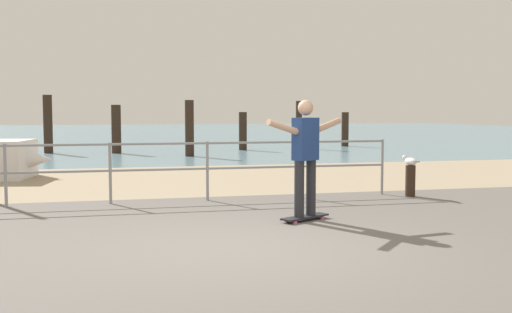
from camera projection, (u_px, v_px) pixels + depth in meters
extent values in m
cube|color=#605B56|center=(269.00, 270.00, 5.94)|extent=(24.00, 10.00, 0.04)
cube|color=tan|center=(182.00, 180.00, 13.71)|extent=(24.00, 6.00, 0.04)
cube|color=slate|center=(138.00, 133.00, 40.88)|extent=(72.00, 50.00, 0.04)
cylinder|color=gray|center=(6.00, 176.00, 9.63)|extent=(0.05, 0.05, 1.05)
cylinder|color=gray|center=(110.00, 174.00, 10.01)|extent=(0.05, 0.05, 1.05)
cylinder|color=gray|center=(207.00, 172.00, 10.38)|extent=(0.05, 0.05, 1.05)
cylinder|color=gray|center=(298.00, 169.00, 10.76)|extent=(0.05, 0.05, 1.05)
cylinder|color=gray|center=(382.00, 167.00, 11.13)|extent=(0.05, 0.05, 1.05)
cylinder|color=gray|center=(58.00, 145.00, 9.78)|extent=(11.49, 0.04, 0.04)
cylinder|color=gray|center=(59.00, 172.00, 9.82)|extent=(11.49, 0.04, 0.04)
cone|color=silver|center=(29.00, 160.00, 13.82)|extent=(1.21, 0.94, 0.77)
cube|color=black|center=(305.00, 217.00, 8.52)|extent=(0.80, 0.56, 0.02)
cylinder|color=#E5598C|center=(314.00, 217.00, 8.77)|extent=(0.07, 0.05, 0.06)
cylinder|color=#E5598C|center=(322.00, 218.00, 8.65)|extent=(0.07, 0.05, 0.06)
cylinder|color=#E5598C|center=(287.00, 221.00, 8.40)|extent=(0.07, 0.05, 0.06)
cylinder|color=#E5598C|center=(295.00, 223.00, 8.28)|extent=(0.07, 0.05, 0.06)
cylinder|color=#26262B|center=(311.00, 187.00, 8.57)|extent=(0.14, 0.14, 0.80)
cylinder|color=#26262B|center=(299.00, 189.00, 8.41)|extent=(0.14, 0.14, 0.80)
cube|color=navy|center=(305.00, 139.00, 8.43)|extent=(0.41, 0.35, 0.60)
sphere|color=tan|center=(306.00, 108.00, 8.40)|extent=(0.22, 0.22, 0.22)
cylinder|color=tan|center=(327.00, 126.00, 8.71)|extent=(0.53, 0.34, 0.23)
cylinder|color=tan|center=(283.00, 127.00, 8.12)|extent=(0.53, 0.34, 0.23)
cylinder|color=#332319|center=(410.00, 181.00, 10.88)|extent=(0.18, 0.18, 0.59)
ellipsoid|color=white|center=(411.00, 161.00, 10.85)|extent=(0.18, 0.33, 0.14)
sphere|color=white|center=(405.00, 157.00, 11.02)|extent=(0.09, 0.09, 0.09)
cone|color=gold|center=(403.00, 157.00, 11.07)|extent=(0.03, 0.05, 0.02)
cube|color=slate|center=(416.00, 162.00, 10.70)|extent=(0.09, 0.13, 0.02)
cylinder|color=#332319|center=(48.00, 124.00, 21.79)|extent=(0.32, 0.32, 2.14)
cylinder|color=#332319|center=(116.00, 129.00, 21.76)|extent=(0.34, 0.34, 1.78)
cylinder|color=#332319|center=(189.00, 128.00, 20.32)|extent=(0.30, 0.30, 1.93)
cylinder|color=#332319|center=(243.00, 131.00, 23.51)|extent=(0.32, 0.32, 1.51)
cylinder|color=#332319|center=(299.00, 125.00, 24.42)|extent=(0.25, 0.25, 1.96)
cylinder|color=#332319|center=(345.00, 129.00, 26.00)|extent=(0.31, 0.31, 1.50)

